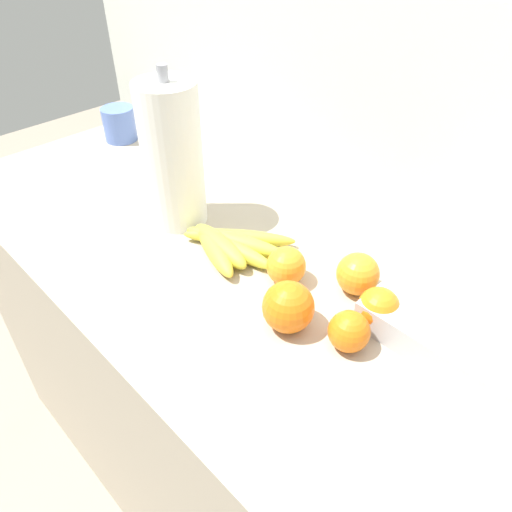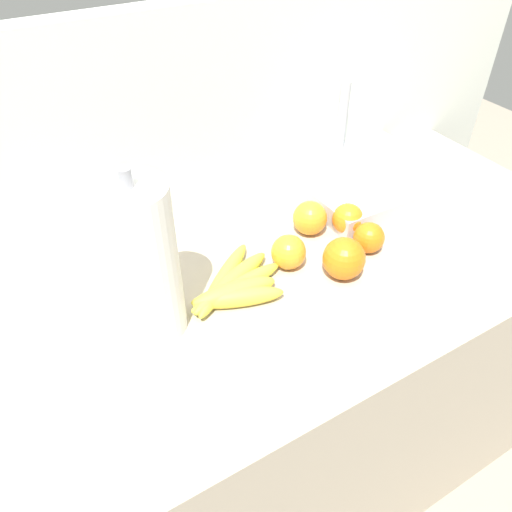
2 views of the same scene
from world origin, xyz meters
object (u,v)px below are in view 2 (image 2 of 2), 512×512
object	(u,v)px
paper_towel_roll	(142,264)
orange_back_right	(348,219)
banana_bunch	(233,287)
orange_far_right	(344,259)
sink_basin	(364,177)
orange_back_left	(369,238)
orange_front	(310,218)
orange_right	(289,252)

from	to	relation	value
paper_towel_roll	orange_back_right	bearing A→B (deg)	5.41
banana_bunch	orange_far_right	bearing A→B (deg)	-15.88
banana_bunch	sink_basin	xyz separation A→B (m)	(0.46, 0.17, 0.01)
orange_back_left	orange_back_right	world-z (taller)	orange_back_right
banana_bunch	orange_front	size ratio (longest dim) A/B	2.84
orange_back_left	orange_front	world-z (taller)	orange_front
banana_bunch	orange_back_right	bearing A→B (deg)	8.72
orange_back_left	orange_front	size ratio (longest dim) A/B	0.87
orange_front	sink_basin	xyz separation A→B (m)	(0.22, 0.08, -0.01)
orange_front	orange_back_right	bearing A→B (deg)	-29.61
orange_back_right	paper_towel_roll	bearing A→B (deg)	-174.59
orange_back_left	paper_towel_roll	size ratio (longest dim) A/B	0.20
banana_bunch	orange_back_left	size ratio (longest dim) A/B	3.25
orange_back_left	sink_basin	world-z (taller)	sink_basin
orange_right	orange_front	distance (m)	0.12
banana_bunch	sink_basin	bearing A→B (deg)	20.54
banana_bunch	orange_back_right	distance (m)	0.31
paper_towel_roll	sink_basin	size ratio (longest dim) A/B	0.91
orange_back_right	banana_bunch	bearing A→B (deg)	-171.28
orange_right	sink_basin	bearing A→B (deg)	25.57
orange_far_right	paper_towel_roll	bearing A→B (deg)	170.29
orange_right	sink_basin	xyz separation A→B (m)	(0.32, 0.15, -0.01)
orange_back_right	orange_front	xyz separation A→B (m)	(-0.07, 0.04, 0.00)
banana_bunch	orange_right	world-z (taller)	orange_right
banana_bunch	orange_right	size ratio (longest dim) A/B	3.01
orange_back_left	orange_far_right	xyz separation A→B (m)	(-0.09, -0.03, 0.01)
banana_bunch	orange_back_right	world-z (taller)	orange_back_right
banana_bunch	orange_right	distance (m)	0.14
orange_back_right	sink_basin	world-z (taller)	sink_basin
orange_right	sink_basin	world-z (taller)	sink_basin
orange_far_right	paper_towel_roll	xyz separation A→B (m)	(-0.37, 0.06, 0.10)
orange_back_left	orange_right	size ratio (longest dim) A/B	0.92
sink_basin	orange_right	bearing A→B (deg)	-154.43
orange_right	orange_front	bearing A→B (deg)	34.89
orange_back_left	orange_far_right	world-z (taller)	orange_far_right
orange_back_left	banana_bunch	bearing A→B (deg)	175.20
banana_bunch	orange_front	distance (m)	0.25
banana_bunch	orange_back_left	world-z (taller)	orange_back_left
orange_far_right	sink_basin	xyz separation A→B (m)	(0.25, 0.23, -0.01)
orange_far_right	paper_towel_roll	world-z (taller)	paper_towel_roll
orange_back_left	sink_basin	xyz separation A→B (m)	(0.15, 0.20, -0.01)
banana_bunch	paper_towel_roll	xyz separation A→B (m)	(-0.16, 0.00, 0.13)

